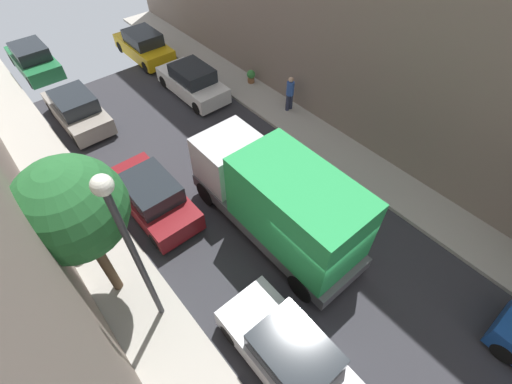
{
  "coord_description": "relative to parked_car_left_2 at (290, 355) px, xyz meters",
  "views": [
    {
      "loc": [
        -5.32,
        -3.05,
        10.48
      ],
      "look_at": [
        0.44,
        3.72,
        0.5
      ],
      "focal_mm": 25.02,
      "sensor_mm": 36.0,
      "label": 1
    }
  ],
  "objects": [
    {
      "name": "parked_car_left_4",
      "position": [
        0.0,
        14.15,
        0.0
      ],
      "size": [
        1.78,
        4.2,
        1.57
      ],
      "color": "gray",
      "rests_on": "ground"
    },
    {
      "name": "parked_car_right_2",
      "position": [
        5.4,
        17.75,
        0.0
      ],
      "size": [
        1.78,
        4.2,
        1.57
      ],
      "color": "gold",
      "rests_on": "ground"
    },
    {
      "name": "pedestrian",
      "position": [
        8.09,
        8.43,
        0.35
      ],
      "size": [
        0.4,
        0.36,
        1.72
      ],
      "color": "#2D334C",
      "rests_on": "sidewalk_right"
    },
    {
      "name": "delivery_truck",
      "position": [
        2.7,
        3.45,
        1.07
      ],
      "size": [
        2.26,
        6.6,
        3.38
      ],
      "color": "#4C4C51",
      "rests_on": "ground"
    },
    {
      "name": "lamp_post",
      "position": [
        -1.9,
        3.5,
        3.2
      ],
      "size": [
        0.44,
        0.44,
        5.77
      ],
      "color": "#333338",
      "rests_on": "sidewalk_left"
    },
    {
      "name": "parked_car_left_5",
      "position": [
        0.0,
        20.24,
        0.0
      ],
      "size": [
        1.78,
        4.2,
        1.57
      ],
      "color": "#1E6638",
      "rests_on": "ground"
    },
    {
      "name": "street_tree_0",
      "position": [
        -2.51,
        5.1,
        3.23
      ],
      "size": [
        2.64,
        2.64,
        5.15
      ],
      "color": "brown",
      "rests_on": "sidewalk_left"
    },
    {
      "name": "sidewalk_left",
      "position": [
        -2.3,
        1.35,
        -0.64
      ],
      "size": [
        2.0,
        44.0,
        0.15
      ],
      "primitive_type": "cube",
      "color": "#A8A399",
      "rests_on": "ground"
    },
    {
      "name": "ground",
      "position": [
        2.7,
        1.35,
        -0.72
      ],
      "size": [
        32.0,
        32.0,
        0.0
      ],
      "primitive_type": "plane",
      "color": "#2D2D33"
    },
    {
      "name": "parked_car_left_2",
      "position": [
        0.0,
        0.0,
        0.0
      ],
      "size": [
        1.78,
        4.2,
        1.57
      ],
      "color": "silver",
      "rests_on": "ground"
    },
    {
      "name": "potted_plant_0",
      "position": [
        -2.93,
        6.9,
        -0.2
      ],
      "size": [
        0.46,
        0.46,
        0.69
      ],
      "color": "#B2A899",
      "rests_on": "sidewalk_left"
    },
    {
      "name": "sidewalk_right",
      "position": [
        7.7,
        1.35,
        -0.64
      ],
      "size": [
        2.0,
        44.0,
        0.15
      ],
      "primitive_type": "cube",
      "color": "#A8A399",
      "rests_on": "ground"
    },
    {
      "name": "parked_car_right_1",
      "position": [
        5.4,
        12.7,
        0.0
      ],
      "size": [
        1.78,
        4.2,
        1.57
      ],
      "color": "white",
      "rests_on": "ground"
    },
    {
      "name": "parked_car_left_3",
      "position": [
        0.0,
        7.2,
        0.0
      ],
      "size": [
        1.78,
        4.2,
        1.57
      ],
      "color": "maroon",
      "rests_on": "ground"
    },
    {
      "name": "potted_plant_2",
      "position": [
        8.25,
        11.49,
        -0.2
      ],
      "size": [
        0.44,
        0.44,
        0.68
      ],
      "color": "brown",
      "rests_on": "sidewalk_right"
    }
  ]
}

